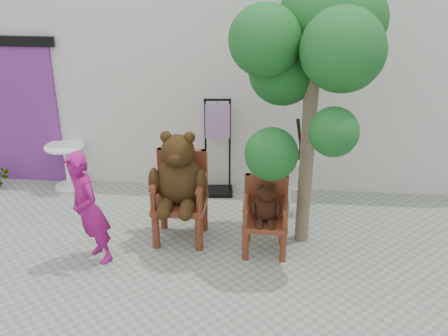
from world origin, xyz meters
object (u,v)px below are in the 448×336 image
at_px(stool_bucket, 297,172).
at_px(tree, 318,49).
at_px(chair_small, 266,210).
at_px(chair_big, 179,181).
at_px(person, 88,209).
at_px(display_stand, 218,158).
at_px(cafe_table, 66,161).

xyz_separation_m(stool_bucket, tree, (0.11, -0.67, 1.84)).
height_order(chair_small, stool_bucket, stool_bucket).
relative_size(chair_big, tree, 0.45).
bearing_deg(stool_bucket, chair_big, -151.39).
bearing_deg(chair_big, tree, 5.44).
bearing_deg(tree, person, -163.15).
bearing_deg(chair_big, display_stand, 75.62).
bearing_deg(chair_small, tree, 32.26).
relative_size(cafe_table, stool_bucket, 0.48).
bearing_deg(display_stand, stool_bucket, -29.50).
bearing_deg(stool_bucket, person, -149.63).
height_order(chair_big, tree, tree).
xyz_separation_m(chair_small, display_stand, (-0.75, 1.53, 0.01)).
bearing_deg(person, cafe_table, 163.01).
bearing_deg(cafe_table, tree, -18.15).
bearing_deg(cafe_table, person, -62.02).
xyz_separation_m(person, stool_bucket, (2.49, 1.46, -0.08)).
height_order(chair_small, person, person).
distance_m(chair_big, display_stand, 1.42).
distance_m(chair_big, cafe_table, 2.48).
bearing_deg(tree, chair_big, -174.56).
distance_m(chair_small, stool_bucket, 1.09).
distance_m(person, cafe_table, 2.27).
bearing_deg(chair_big, stool_bucket, 28.61).
relative_size(chair_small, cafe_table, 1.36).
distance_m(cafe_table, stool_bucket, 3.60).
relative_size(person, tree, 0.44).
height_order(chair_big, person, chair_big).
distance_m(cafe_table, tree, 4.36).
bearing_deg(person, chair_big, 78.02).
bearing_deg(person, display_stand, 101.35).
xyz_separation_m(chair_small, tree, (0.53, 0.33, 1.91)).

